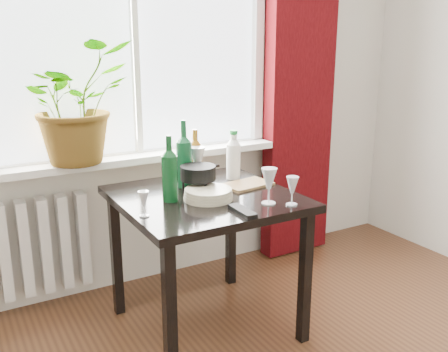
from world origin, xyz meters
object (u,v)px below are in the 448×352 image
cleaning_bottle (233,154)px  fondue_pot (198,179)px  wineglass_front_left (144,204)px  cutting_board (247,184)px  wineglass_front_right (269,186)px  potted_plant (75,102)px  tv_remote (242,211)px  wineglass_far_right (292,191)px  wine_bottle_right (184,153)px  wineglass_back_left (170,170)px  radiator (14,251)px  bottle_amber (195,155)px  plate_stack (208,194)px  wineglass_back_center (197,165)px  wine_bottle_left (170,168)px  table (205,212)px

cleaning_bottle → fondue_pot: cleaning_bottle is taller
wineglass_front_left → cleaning_bottle: bearing=27.4°
cutting_board → wineglass_front_right: bearing=-103.5°
potted_plant → tv_remote: 1.11m
wineglass_far_right → fondue_pot: size_ratio=0.69×
wine_bottle_right → wineglass_front_left: bearing=-136.9°
wineglass_front_right → fondue_pot: bearing=122.4°
wineglass_back_left → fondue_pot: bearing=-66.0°
radiator → bottle_amber: 1.12m
cutting_board → fondue_pot: bearing=175.8°
wineglass_front_left → plate_stack: (0.36, 0.07, -0.03)m
wineglass_front_left → tv_remote: wineglass_front_left is taller
wineglass_back_center → fondue_pot: bearing=-115.4°
wineglass_back_center → wineglass_front_right: bearing=-73.6°
cleaning_bottle → plate_stack: (-0.30, -0.27, -0.11)m
wineglass_front_right → wine_bottle_left: bearing=144.5°
cleaning_bottle → wineglass_front_right: (-0.08, -0.47, -0.05)m
cleaning_bottle → wineglass_back_left: (-0.37, 0.03, -0.05)m
wineglass_back_center → plate_stack: 0.29m
table → wineglass_front_left: bearing=-158.7°
wine_bottle_left → wine_bottle_right: bearing=48.2°
wineglass_back_left → cutting_board: wineglass_back_left is taller
wineglass_front_left → potted_plant: bearing=97.5°
potted_plant → wine_bottle_right: 0.64m
table → wineglass_far_right: wineglass_far_right is taller
wineglass_back_left → wineglass_back_center: bearing=-11.2°
table → fondue_pot: size_ratio=4.11×
radiator → wineglass_front_left: wineglass_front_left is taller
radiator → bottle_amber: bottle_amber is taller
potted_plant → bottle_amber: 0.69m
potted_plant → plate_stack: bearing=-54.9°
potted_plant → wineglass_far_right: size_ratio=4.58×
table → cleaning_bottle: 0.41m
bottle_amber → cutting_board: 0.33m
wineglass_front_left → fondue_pot: size_ratio=0.57×
plate_stack → wine_bottle_left: bearing=155.7°
radiator → fondue_pot: fondue_pot is taller
table → wineglass_far_right: bearing=-51.0°
table → wineglass_far_right: 0.47m
bottle_amber → wineglass_far_right: bearing=-71.4°
table → wine_bottle_right: 0.33m
wineglass_back_left → wineglass_front_left: wineglass_back_left is taller
wineglass_front_right → plate_stack: 0.30m
potted_plant → bottle_amber: bearing=-29.7°
cleaning_bottle → cutting_board: (-0.01, -0.16, -0.13)m
wineglass_back_left → wineglass_far_right: bearing=-57.3°
potted_plant → wine_bottle_left: potted_plant is taller
bottle_amber → cleaning_bottle: (0.20, -0.06, -0.01)m
radiator → plate_stack: plate_stack is taller
radiator → wine_bottle_right: 1.08m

